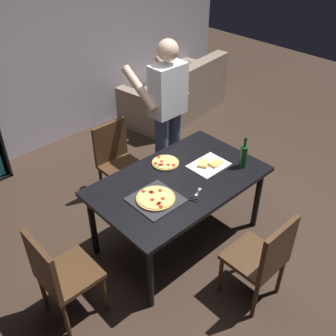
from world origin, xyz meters
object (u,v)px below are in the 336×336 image
at_px(chair_far_side, 117,158).
at_px(pepperoni_pizza_on_tray, 156,199).
at_px(person_serving_pizza, 167,109).
at_px(wine_bottle, 243,156).
at_px(dining_table, 179,186).
at_px(chair_near_camera, 264,257).
at_px(chair_left_end, 59,273).
at_px(couch, 177,96).
at_px(second_pizza_plain, 165,163).
at_px(kitchen_scissors, 195,197).

xyz_separation_m(chair_far_side, pepperoni_pizza_on_tray, (-0.35, -1.05, 0.25)).
relative_size(person_serving_pizza, wine_bottle, 5.54).
xyz_separation_m(dining_table, chair_near_camera, (-0.00, -0.97, -0.16)).
bearing_deg(pepperoni_pizza_on_tray, chair_left_end, 175.47).
bearing_deg(chair_left_end, dining_table, 0.00).
height_order(chair_far_side, wine_bottle, wine_bottle).
bearing_deg(chair_near_camera, dining_table, 90.00).
height_order(couch, second_pizza_plain, couch).
xyz_separation_m(chair_left_end, second_pizza_plain, (1.36, 0.27, 0.25)).
bearing_deg(pepperoni_pizza_on_tray, person_serving_pizza, 42.62).
bearing_deg(second_pizza_plain, dining_table, -106.21).
relative_size(chair_near_camera, second_pizza_plain, 3.43).
height_order(chair_far_side, chair_left_end, same).
distance_m(pepperoni_pizza_on_tray, kitchen_scissors, 0.34).
height_order(person_serving_pizza, wine_bottle, person_serving_pizza).
distance_m(dining_table, couch, 2.78).
relative_size(couch, second_pizza_plain, 6.88).
bearing_deg(second_pizza_plain, wine_bottle, -46.50).
distance_m(chair_near_camera, kitchen_scissors, 0.74).
height_order(pepperoni_pizza_on_tray, second_pizza_plain, pepperoni_pizza_on_tray).
xyz_separation_m(couch, kitchen_scissors, (-1.99, -2.26, 0.45)).
xyz_separation_m(couch, person_serving_pizza, (-1.36, -1.24, 0.70)).
height_order(person_serving_pizza, pepperoni_pizza_on_tray, person_serving_pizza).
distance_m(chair_left_end, wine_bottle, 1.92).
relative_size(chair_near_camera, person_serving_pizza, 0.51).
height_order(dining_table, pepperoni_pizza_on_tray, pepperoni_pizza_on_tray).
relative_size(wine_bottle, second_pizza_plain, 1.20).
distance_m(chair_far_side, wine_bottle, 1.41).
bearing_deg(kitchen_scissors, second_pizza_plain, 73.86).
bearing_deg(couch, wine_bottle, -120.48).
bearing_deg(chair_left_end, person_serving_pizza, 22.32).
bearing_deg(dining_table, wine_bottle, -24.09).
relative_size(chair_near_camera, couch, 0.50).
xyz_separation_m(chair_left_end, kitchen_scissors, (1.20, -0.28, 0.24)).
bearing_deg(chair_left_end, kitchen_scissors, -12.90).
height_order(chair_left_end, wine_bottle, wine_bottle).
height_order(dining_table, wine_bottle, wine_bottle).
bearing_deg(chair_far_side, dining_table, -90.00).
distance_m(chair_far_side, kitchen_scissors, 1.27).
height_order(chair_near_camera, kitchen_scissors, chair_near_camera).
xyz_separation_m(dining_table, second_pizza_plain, (0.08, 0.27, 0.08)).
bearing_deg(wine_bottle, couch, 59.52).
xyz_separation_m(chair_near_camera, person_serving_pizza, (0.55, 1.72, 0.49)).
distance_m(chair_left_end, kitchen_scissors, 1.26).
bearing_deg(chair_far_side, chair_left_end, -142.90).
bearing_deg(dining_table, pepperoni_pizza_on_tray, -168.13).
distance_m(wine_bottle, kitchen_scissors, 0.67).
distance_m(couch, person_serving_pizza, 1.97).
xyz_separation_m(pepperoni_pizza_on_tray, second_pizza_plain, (0.43, 0.35, -0.00)).
relative_size(chair_far_side, wine_bottle, 2.85).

